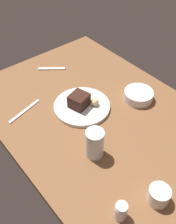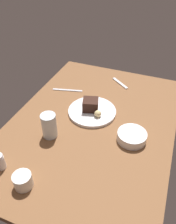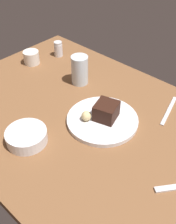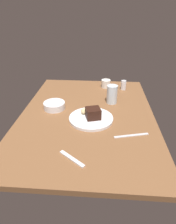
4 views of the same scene
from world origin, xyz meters
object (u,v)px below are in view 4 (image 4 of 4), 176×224
(chocolate_cake_slice, at_px, (93,113))
(butter_knife, at_px, (131,136))
(bread_roll, at_px, (84,111))
(coffee_cup, at_px, (106,84))
(dessert_spoon, at_px, (72,159))
(side_bowl, at_px, (54,105))
(water_glass, at_px, (112,94))
(dessert_plate, at_px, (91,118))
(salt_shaker, at_px, (123,85))

(chocolate_cake_slice, xyz_separation_m, butter_knife, (-0.14, -0.21, -0.05))
(bread_roll, relative_size, coffee_cup, 0.49)
(dessert_spoon, xyz_separation_m, butter_knife, (0.20, -0.29, -0.00))
(bread_roll, bearing_deg, dessert_spoon, 177.31)
(side_bowl, bearing_deg, water_glass, -73.01)
(coffee_cup, xyz_separation_m, butter_knife, (-0.68, -0.13, -0.03))
(dessert_plate, relative_size, water_glass, 2.07)
(bread_roll, distance_m, coffee_cup, 0.51)
(dessert_plate, bearing_deg, butter_knife, -123.97)
(bread_roll, bearing_deg, water_glass, -40.77)
(salt_shaker, height_order, water_glass, water_glass)
(dessert_plate, height_order, water_glass, water_glass)
(coffee_cup, relative_size, dessert_spoon, 0.50)
(chocolate_cake_slice, bearing_deg, dessert_spoon, 167.47)
(dessert_plate, height_order, butter_knife, dessert_plate)
(water_glass, relative_size, side_bowl, 0.91)
(bread_roll, distance_m, water_glass, 0.27)
(coffee_cup, bearing_deg, bread_roll, 164.56)
(side_bowl, relative_size, dessert_spoon, 0.94)
(bread_roll, distance_m, side_bowl, 0.22)
(dessert_spoon, bearing_deg, bread_roll, -54.21)
(dessert_plate, bearing_deg, dessert_spoon, 169.57)
(coffee_cup, bearing_deg, side_bowl, 139.91)
(bread_roll, relative_size, salt_shaker, 0.49)
(chocolate_cake_slice, bearing_deg, water_glass, -25.33)
(dessert_plate, relative_size, side_bowl, 1.88)
(chocolate_cake_slice, bearing_deg, butter_knife, -124.35)
(chocolate_cake_slice, relative_size, bread_roll, 2.22)
(dessert_spoon, relative_size, butter_knife, 0.79)
(dessert_plate, height_order, coffee_cup, coffee_cup)
(coffee_cup, distance_m, butter_knife, 0.70)
(side_bowl, xyz_separation_m, coffee_cup, (0.41, -0.34, 0.01))
(chocolate_cake_slice, distance_m, side_bowl, 0.30)
(dessert_plate, xyz_separation_m, salt_shaker, (0.49, -0.23, 0.03))
(salt_shaker, bearing_deg, dessert_spoon, 160.71)
(chocolate_cake_slice, height_order, water_glass, water_glass)
(bread_roll, xyz_separation_m, water_glass, (0.20, -0.18, 0.03))
(bread_roll, distance_m, butter_knife, 0.33)
(side_bowl, bearing_deg, coffee_cup, -40.09)
(salt_shaker, xyz_separation_m, coffee_cup, (0.04, 0.14, -0.01))
(water_glass, relative_size, dessert_spoon, 0.86)
(side_bowl, distance_m, coffee_cup, 0.53)
(salt_shaker, relative_size, coffee_cup, 1.00)
(chocolate_cake_slice, height_order, salt_shaker, chocolate_cake_slice)
(dessert_plate, height_order, dessert_spoon, dessert_plate)
(dessert_plate, distance_m, chocolate_cake_slice, 0.04)
(dessert_plate, bearing_deg, water_glass, -28.16)
(side_bowl, height_order, coffee_cup, coffee_cup)
(butter_knife, bearing_deg, dessert_plate, 131.59)
(water_glass, bearing_deg, butter_knife, -166.55)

